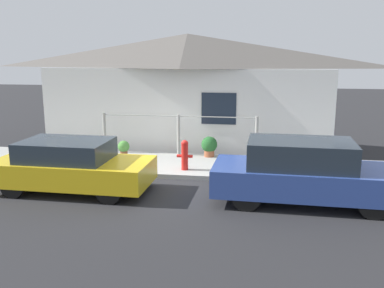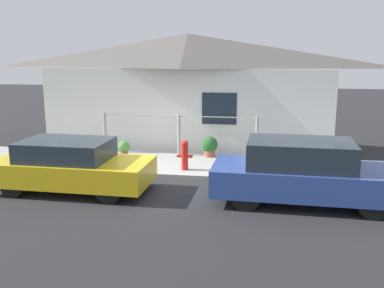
# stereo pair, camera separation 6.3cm
# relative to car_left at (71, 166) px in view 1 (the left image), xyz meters

# --- Properties ---
(ground_plane) EXTENTS (60.00, 60.00, 0.00)m
(ground_plane) POSITION_rel_car_left_xyz_m (1.92, 1.31, -0.62)
(ground_plane) COLOR #262628
(sidewalk) EXTENTS (24.00, 2.40, 0.12)m
(sidewalk) POSITION_rel_car_left_xyz_m (1.92, 2.50, -0.56)
(sidewalk) COLOR #9E9E99
(sidewalk) RESTS_ON ground_plane
(house) EXTENTS (9.91, 2.23, 3.87)m
(house) POSITION_rel_car_left_xyz_m (1.93, 5.15, 2.47)
(house) COLOR white
(house) RESTS_ON ground_plane
(fence) EXTENTS (4.90, 0.10, 1.26)m
(fence) POSITION_rel_car_left_xyz_m (1.92, 3.55, 0.19)
(fence) COLOR #999993
(fence) RESTS_ON sidewalk
(car_left) EXTENTS (3.75, 1.68, 1.24)m
(car_left) POSITION_rel_car_left_xyz_m (0.00, 0.00, 0.00)
(car_left) COLOR gold
(car_left) RESTS_ON ground_plane
(car_right) EXTENTS (4.12, 1.72, 1.41)m
(car_right) POSITION_rel_car_left_xyz_m (5.40, 0.00, 0.08)
(car_right) COLOR #2D4793
(car_right) RESTS_ON ground_plane
(fire_hydrant) EXTENTS (0.43, 0.19, 0.82)m
(fire_hydrant) POSITION_rel_car_left_xyz_m (2.42, 1.85, -0.07)
(fire_hydrant) COLOR red
(fire_hydrant) RESTS_ON sidewalk
(potted_plant_near_hydrant) EXTENTS (0.49, 0.49, 0.62)m
(potted_plant_near_hydrant) POSITION_rel_car_left_xyz_m (2.90, 3.45, -0.16)
(potted_plant_near_hydrant) COLOR #9E5638
(potted_plant_near_hydrant) RESTS_ON sidewalk
(potted_plant_by_fence) EXTENTS (0.36, 0.36, 0.51)m
(potted_plant_by_fence) POSITION_rel_car_left_xyz_m (0.34, 2.94, -0.21)
(potted_plant_by_fence) COLOR brown
(potted_plant_by_fence) RESTS_ON sidewalk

